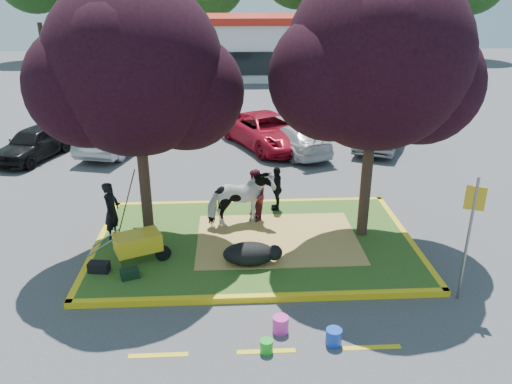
{
  "coord_description": "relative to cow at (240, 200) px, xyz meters",
  "views": [
    {
      "loc": [
        -0.6,
        -11.65,
        6.27
      ],
      "look_at": [
        0.06,
        0.5,
        1.29
      ],
      "focal_mm": 35.0,
      "sensor_mm": 36.0,
      "label": 1
    }
  ],
  "objects": [
    {
      "name": "ground",
      "position": [
        0.34,
        -0.9,
        -0.91
      ],
      "size": [
        90.0,
        90.0,
        0.0
      ],
      "primitive_type": "plane",
      "color": "#424244",
      "rests_on": "ground"
    },
    {
      "name": "median_island",
      "position": [
        0.34,
        -0.9,
        -0.84
      ],
      "size": [
        8.0,
        5.0,
        0.15
      ],
      "primitive_type": "cube",
      "color": "#2E5019",
      "rests_on": "ground"
    },
    {
      "name": "curb_near",
      "position": [
        0.34,
        -3.48,
        -0.84
      ],
      "size": [
        8.3,
        0.16,
        0.15
      ],
      "primitive_type": "cube",
      "color": "yellow",
      "rests_on": "ground"
    },
    {
      "name": "curb_far",
      "position": [
        0.34,
        1.68,
        -0.84
      ],
      "size": [
        8.3,
        0.16,
        0.15
      ],
      "primitive_type": "cube",
      "color": "yellow",
      "rests_on": "ground"
    },
    {
      "name": "curb_left",
      "position": [
        -3.74,
        -0.9,
        -0.84
      ],
      "size": [
        0.16,
        5.3,
        0.15
      ],
      "primitive_type": "cube",
      "color": "yellow",
      "rests_on": "ground"
    },
    {
      "name": "curb_right",
      "position": [
        4.42,
        -0.9,
        -0.84
      ],
      "size": [
        0.16,
        5.3,
        0.15
      ],
      "primitive_type": "cube",
      "color": "yellow",
      "rests_on": "ground"
    },
    {
      "name": "straw_bedding",
      "position": [
        0.94,
        -0.9,
        -0.76
      ],
      "size": [
        4.2,
        3.0,
        0.01
      ],
      "primitive_type": "cube",
      "color": "tan",
      "rests_on": "median_island"
    },
    {
      "name": "tree_purple_left",
      "position": [
        -2.44,
        -0.52,
        3.45
      ],
      "size": [
        5.06,
        4.2,
        6.51
      ],
      "color": "black",
      "rests_on": "median_island"
    },
    {
      "name": "tree_purple_right",
      "position": [
        3.26,
        -0.72,
        3.65
      ],
      "size": [
        5.3,
        4.4,
        6.82
      ],
      "color": "black",
      "rests_on": "median_island"
    },
    {
      "name": "fire_lane_stripe_a",
      "position": [
        -1.66,
        -5.1,
        -0.91
      ],
      "size": [
        1.1,
        0.12,
        0.01
      ],
      "primitive_type": "cube",
      "color": "yellow",
      "rests_on": "ground"
    },
    {
      "name": "fire_lane_stripe_b",
      "position": [
        0.34,
        -5.1,
        -0.91
      ],
      "size": [
        1.1,
        0.12,
        0.01
      ],
      "primitive_type": "cube",
      "color": "yellow",
      "rests_on": "ground"
    },
    {
      "name": "fire_lane_stripe_c",
      "position": [
        2.34,
        -5.1,
        -0.91
      ],
      "size": [
        1.1,
        0.12,
        0.01
      ],
      "primitive_type": "cube",
      "color": "yellow",
      "rests_on": "ground"
    },
    {
      "name": "retail_building",
      "position": [
        2.34,
        27.08,
        1.34
      ],
      "size": [
        20.4,
        8.4,
        4.4
      ],
      "color": "silver",
      "rests_on": "ground"
    },
    {
      "name": "cow",
      "position": [
        0.0,
        0.0,
        0.0
      ],
      "size": [
        1.98,
        1.36,
        1.53
      ],
      "primitive_type": "imported",
      "rotation": [
        0.0,
        0.0,
        1.9
      ],
      "color": "white",
      "rests_on": "median_island"
    },
    {
      "name": "calf",
      "position": [
        0.14,
        -2.14,
        -0.49
      ],
      "size": [
        1.43,
        1.15,
        0.54
      ],
      "primitive_type": "ellipsoid",
      "rotation": [
        0.0,
        0.0,
        0.41
      ],
      "color": "black",
      "rests_on": "median_island"
    },
    {
      "name": "handler",
      "position": [
        -3.36,
        -0.59,
        0.01
      ],
      "size": [
        0.49,
        0.63,
        1.55
      ],
      "primitive_type": "imported",
      "rotation": [
        0.0,
        0.0,
        1.35
      ],
      "color": "black",
      "rests_on": "median_island"
    },
    {
      "name": "visitor_a",
      "position": [
        0.41,
        0.32,
        -0.02
      ],
      "size": [
        0.71,
        0.83,
        1.49
      ],
      "primitive_type": "imported",
      "rotation": [
        0.0,
        0.0,
        -1.35
      ],
      "color": "#4E161E",
      "rests_on": "median_island"
    },
    {
      "name": "visitor_b",
      "position": [
        1.1,
        1.05,
        -0.1
      ],
      "size": [
        0.4,
        0.8,
        1.32
      ],
      "primitive_type": "imported",
      "rotation": [
        0.0,
        0.0,
        -1.68
      ],
      "color": "black",
      "rests_on": "median_island"
    },
    {
      "name": "wheelbarrow",
      "position": [
        -2.49,
        -1.86,
        -0.27
      ],
      "size": [
        1.89,
        1.01,
        0.72
      ],
      "rotation": [
        0.0,
        0.0,
        0.42
      ],
      "color": "black",
      "rests_on": "median_island"
    },
    {
      "name": "gear_bag_dark",
      "position": [
        -3.36,
        -2.31,
        -0.64
      ],
      "size": [
        0.51,
        0.33,
        0.24
      ],
      "primitive_type": "cube",
      "rotation": [
        0.0,
        0.0,
        -0.15
      ],
      "color": "black",
      "rests_on": "median_island"
    },
    {
      "name": "gear_bag_green",
      "position": [
        -2.6,
        -2.61,
        -0.66
      ],
      "size": [
        0.47,
        0.38,
        0.22
      ],
      "primitive_type": "cube",
      "rotation": [
        0.0,
        0.0,
        0.36
      ],
      "color": "black",
      "rests_on": "median_island"
    },
    {
      "name": "sign_post",
      "position": [
        4.64,
        -3.6,
        0.86
      ],
      "size": [
        0.38,
        0.18,
        2.82
      ],
      "rotation": [
        0.0,
        0.0,
        -0.4
      ],
      "color": "slate",
      "rests_on": "ground"
    },
    {
      "name": "bucket_green",
      "position": [
        0.34,
        -5.11,
        -0.78
      ],
      "size": [
        0.26,
        0.26,
        0.26
      ],
      "primitive_type": "cylinder",
      "rotation": [
        0.0,
        0.0,
        -0.09
      ],
      "color": "green",
      "rests_on": "ground"
    },
    {
      "name": "bucket_pink",
      "position": [
        0.66,
        -4.53,
        -0.74
      ],
      "size": [
        0.42,
        0.42,
        0.34
      ],
      "primitive_type": "cylinder",
      "rotation": [
        0.0,
        0.0,
        -0.44
      ],
      "color": "#E933AE",
      "rests_on": "ground"
    },
    {
      "name": "bucket_blue",
      "position": [
        1.63,
        -4.96,
        -0.75
      ],
      "size": [
        0.38,
        0.38,
        0.33
      ],
      "primitive_type": "cylinder",
      "rotation": [
        0.0,
        0.0,
        0.26
      ],
      "color": "#173FBD",
      "rests_on": "ground"
    },
    {
      "name": "car_black",
      "position": [
        -7.97,
        6.78,
        -0.28
      ],
      "size": [
        2.57,
        4.02,
        1.28
      ],
      "primitive_type": "imported",
      "rotation": [
        0.0,
        0.0,
        -0.31
      ],
      "color": "black",
      "rests_on": "ground"
    },
    {
      "name": "car_silver",
      "position": [
        -4.86,
        7.74,
        -0.14
      ],
      "size": [
        2.76,
        4.97,
        1.55
      ],
      "primitive_type": "imported",
      "rotation": [
        0.0,
        0.0,
        2.89
      ],
      "color": "gray",
      "rests_on": "ground"
    },
    {
      "name": "car_red",
      "position": [
        1.34,
        7.85,
        -0.21
      ],
      "size": [
        4.19,
        5.56,
        1.4
      ],
      "primitive_type": "imported",
      "rotation": [
        0.0,
        0.0,
        0.42
      ],
      "color": "#A60D22",
      "rests_on": "ground"
    },
    {
      "name": "car_white",
      "position": [
        2.42,
        6.92,
        -0.32
      ],
      "size": [
        2.95,
        4.38,
        1.18
      ],
      "primitive_type": "imported",
      "rotation": [
        0.0,
        0.0,
        3.49
      ],
      "color": "silver",
      "rests_on": "ground"
    },
    {
      "name": "car_grey",
      "position": [
        6.14,
        7.65,
        -0.16
      ],
      "size": [
        3.33,
        4.83,
        1.51
      ],
      "primitive_type": "imported",
      "rotation": [
        0.0,
        0.0,
        -0.42
      ],
      "color": "slate",
      "rests_on": "ground"
    }
  ]
}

